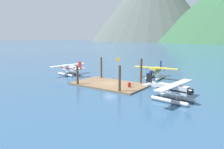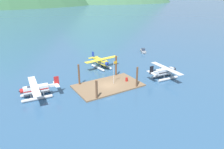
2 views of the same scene
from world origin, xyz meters
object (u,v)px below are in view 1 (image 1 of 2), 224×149
(flagpole, at_px, (117,67))
(fuel_drum, at_px, (129,85))
(mooring_buoy, at_px, (182,98))
(seaplane_white_port_fwd, at_px, (69,69))
(seaplane_yellow_bow_right, at_px, (155,72))
(seaplane_silver_stbd_aft, at_px, (173,91))

(flagpole, xyz_separation_m, fuel_drum, (3.26, -0.45, -3.03))
(mooring_buoy, bearing_deg, seaplane_white_port_fwd, 171.23)
(seaplane_white_port_fwd, bearing_deg, seaplane_yellow_bow_right, 23.56)
(flagpole, relative_size, fuel_drum, 6.27)
(seaplane_yellow_bow_right, bearing_deg, seaplane_white_port_fwd, -156.44)
(mooring_buoy, xyz_separation_m, seaplane_white_port_fwd, (-30.37, 4.69, 1.27))
(mooring_buoy, bearing_deg, seaplane_yellow_bow_right, 128.40)
(flagpole, xyz_separation_m, seaplane_silver_stbd_aft, (12.73, -3.40, -2.19))
(seaplane_silver_stbd_aft, bearing_deg, flagpole, 165.05)
(fuel_drum, height_order, seaplane_yellow_bow_right, seaplane_yellow_bow_right)
(fuel_drum, bearing_deg, seaplane_white_port_fwd, 170.28)
(fuel_drum, relative_size, seaplane_silver_stbd_aft, 0.08)
(fuel_drum, relative_size, seaplane_yellow_bow_right, 0.08)
(seaplane_silver_stbd_aft, distance_m, seaplane_yellow_bow_right, 17.82)
(seaplane_white_port_fwd, distance_m, seaplane_yellow_bow_right, 21.61)
(fuel_drum, bearing_deg, flagpole, 172.12)
(flagpole, distance_m, fuel_drum, 4.47)
(flagpole, height_order, seaplane_yellow_bow_right, flagpole)
(fuel_drum, height_order, seaplane_white_port_fwd, seaplane_white_port_fwd)
(fuel_drum, distance_m, seaplane_yellow_bow_right, 12.08)
(fuel_drum, height_order, seaplane_silver_stbd_aft, seaplane_silver_stbd_aft)
(seaplane_white_port_fwd, bearing_deg, fuel_drum, -9.72)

